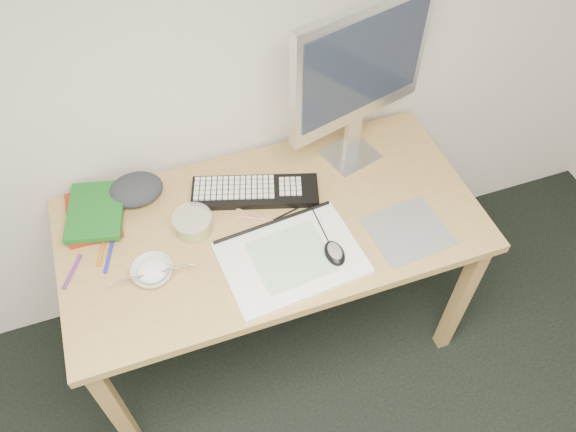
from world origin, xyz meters
name	(u,v)px	position (x,y,z in m)	size (l,w,h in m)	color
desk	(272,237)	(-0.01, 1.43, 0.67)	(1.40, 0.70, 0.75)	tan
mousepad	(408,231)	(0.41, 1.24, 0.75)	(0.25, 0.22, 0.00)	slate
sketchpad	(291,258)	(0.01, 1.27, 0.76)	(0.43, 0.31, 0.01)	white
keyboard	(255,192)	(-0.02, 1.57, 0.76)	(0.44, 0.14, 0.03)	black
monitor	(360,70)	(0.36, 1.63, 1.13)	(0.52, 0.20, 0.61)	silver
mouse	(335,251)	(0.14, 1.23, 0.78)	(0.06, 0.10, 0.03)	black
rice_bowl	(153,272)	(-0.42, 1.35, 0.77)	(0.13, 0.13, 0.04)	white
chopsticks	(153,274)	(-0.42, 1.33, 0.79)	(0.02, 0.02, 0.24)	silver
fruit_tub	(193,223)	(-0.26, 1.48, 0.78)	(0.13, 0.13, 0.06)	#E6D551
book_red	(94,215)	(-0.56, 1.65, 0.76)	(0.17, 0.23, 0.02)	maroon
book_green	(96,211)	(-0.55, 1.64, 0.78)	(0.18, 0.25, 0.02)	#175C1B
cloth_lump	(136,190)	(-0.41, 1.69, 0.78)	(0.15, 0.13, 0.06)	#282C31
pencil_pink	(265,220)	(-0.02, 1.44, 0.75)	(0.01, 0.01, 0.18)	pink
pencil_tan	(259,217)	(-0.04, 1.46, 0.75)	(0.01, 0.01, 0.19)	#A68757
pencil_black	(292,211)	(0.07, 1.45, 0.75)	(0.01, 0.01, 0.16)	black
marker_blue	(109,256)	(-0.54, 1.46, 0.76)	(0.01, 0.01, 0.12)	#2025B0
marker_orange	(102,249)	(-0.56, 1.50, 0.76)	(0.01, 0.01, 0.13)	orange
marker_purple	(72,272)	(-0.66, 1.44, 0.76)	(0.01, 0.01, 0.13)	#65217B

